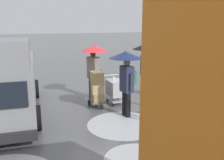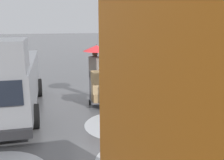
{
  "view_description": "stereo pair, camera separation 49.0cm",
  "coord_description": "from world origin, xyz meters",
  "px_view_note": "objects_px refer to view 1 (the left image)",
  "views": [
    {
      "loc": [
        2.01,
        9.35,
        3.13
      ],
      "look_at": [
        -0.14,
        1.02,
        1.05
      ],
      "focal_mm": 41.36,
      "sensor_mm": 36.0,
      "label": 1
    },
    {
      "loc": [
        1.53,
        9.46,
        3.13
      ],
      "look_at": [
        -0.14,
        1.02,
        1.05
      ],
      "focal_mm": 41.36,
      "sensor_mm": 36.0,
      "label": 2
    }
  ],
  "objects_px": {
    "cargo_van_parked_right": "(2,81)",
    "hand_dolly_boxes": "(97,87)",
    "pedestrian_pink_side": "(94,59)",
    "shopping_cart_vendor": "(115,89)",
    "pedestrian_black_side": "(126,69)",
    "pedestrian_white_side": "(145,57)"
  },
  "relations": [
    {
      "from": "cargo_van_parked_right",
      "to": "hand_dolly_boxes",
      "type": "bearing_deg",
      "value": -177.54
    },
    {
      "from": "pedestrian_pink_side",
      "to": "shopping_cart_vendor",
      "type": "bearing_deg",
      "value": 127.77
    },
    {
      "from": "pedestrian_pink_side",
      "to": "pedestrian_white_side",
      "type": "height_order",
      "value": "same"
    },
    {
      "from": "cargo_van_parked_right",
      "to": "shopping_cart_vendor",
      "type": "height_order",
      "value": "cargo_van_parked_right"
    },
    {
      "from": "hand_dolly_boxes",
      "to": "pedestrian_pink_side",
      "type": "relative_size",
      "value": 0.61
    },
    {
      "from": "shopping_cart_vendor",
      "to": "pedestrian_black_side",
      "type": "bearing_deg",
      "value": 90.3
    },
    {
      "from": "shopping_cart_vendor",
      "to": "cargo_van_parked_right",
      "type": "bearing_deg",
      "value": 5.96
    },
    {
      "from": "shopping_cart_vendor",
      "to": "pedestrian_pink_side",
      "type": "height_order",
      "value": "pedestrian_pink_side"
    },
    {
      "from": "pedestrian_white_side",
      "to": "pedestrian_black_side",
      "type": "bearing_deg",
      "value": 54.97
    },
    {
      "from": "shopping_cart_vendor",
      "to": "hand_dolly_boxes",
      "type": "distance_m",
      "value": 0.81
    },
    {
      "from": "shopping_cart_vendor",
      "to": "pedestrian_pink_side",
      "type": "xyz_separation_m",
      "value": [
        0.64,
        -0.82,
        1.02
      ]
    },
    {
      "from": "pedestrian_white_side",
      "to": "cargo_van_parked_right",
      "type": "bearing_deg",
      "value": 13.43
    },
    {
      "from": "pedestrian_pink_side",
      "to": "hand_dolly_boxes",
      "type": "bearing_deg",
      "value": 84.24
    },
    {
      "from": "pedestrian_black_side",
      "to": "pedestrian_white_side",
      "type": "bearing_deg",
      "value": -125.03
    },
    {
      "from": "cargo_van_parked_right",
      "to": "shopping_cart_vendor",
      "type": "distance_m",
      "value": 3.89
    },
    {
      "from": "cargo_van_parked_right",
      "to": "pedestrian_white_side",
      "type": "distance_m",
      "value": 5.48
    },
    {
      "from": "shopping_cart_vendor",
      "to": "hand_dolly_boxes",
      "type": "bearing_deg",
      "value": 19.64
    },
    {
      "from": "cargo_van_parked_right",
      "to": "hand_dolly_boxes",
      "type": "xyz_separation_m",
      "value": [
        -3.07,
        -0.13,
        -0.44
      ]
    },
    {
      "from": "cargo_van_parked_right",
      "to": "pedestrian_black_side",
      "type": "xyz_separation_m",
      "value": [
        -3.82,
        0.86,
        0.39
      ]
    },
    {
      "from": "shopping_cart_vendor",
      "to": "pedestrian_white_side",
      "type": "bearing_deg",
      "value": -149.86
    },
    {
      "from": "cargo_van_parked_right",
      "to": "pedestrian_pink_side",
      "type": "distance_m",
      "value": 3.43
    },
    {
      "from": "hand_dolly_boxes",
      "to": "shopping_cart_vendor",
      "type": "bearing_deg",
      "value": -160.36
    }
  ]
}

